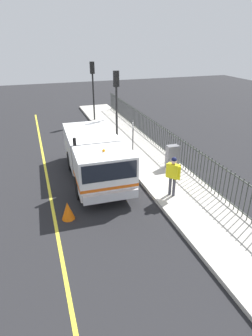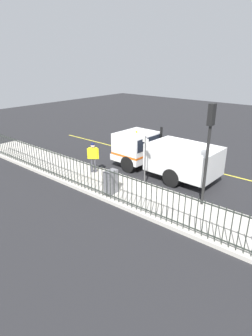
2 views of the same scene
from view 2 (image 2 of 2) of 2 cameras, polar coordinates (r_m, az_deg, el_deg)
ground_plane at (r=15.39m, az=10.93°, el=-2.30°), size 59.17×59.17×0.00m
sidewalk_slab at (r=12.96m, az=4.07°, el=-6.24°), size 2.69×26.89×0.16m
lane_marking at (r=17.29m, az=14.68°, el=0.06°), size 0.12×24.20×0.01m
work_truck at (r=15.63m, az=6.89°, el=3.17°), size 2.49×6.17×2.40m
worker_standing at (r=15.40m, az=-6.74°, el=2.81°), size 0.47×0.52×1.72m
iron_fence at (r=11.75m, az=0.73°, el=-4.76°), size 0.04×22.90×1.46m
traffic_light_near at (r=11.65m, az=16.61°, el=6.30°), size 0.31×0.22×4.32m
utility_cabinet at (r=13.03m, az=-3.10°, el=-2.87°), size 0.65×0.36×1.14m
traffic_cone at (r=18.77m, az=2.76°, el=3.55°), size 0.49×0.49×0.70m
street_sign at (r=13.76m, az=3.94°, el=2.72°), size 0.21×0.48×2.46m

